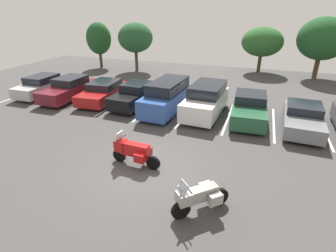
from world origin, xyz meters
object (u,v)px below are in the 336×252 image
car_maroon (69,89)px  car_red (103,91)px  motorcycle_touring (133,151)px  car_grey (303,118)px  car_black (135,95)px  car_green (249,108)px  car_blue (167,97)px  car_white (206,100)px  motorcycle_second (199,196)px  car_silver (42,86)px

car_maroon → car_red: size_ratio=0.98×
motorcycle_touring → car_grey: bearing=41.8°
car_black → car_green: (7.51, -0.03, 0.01)m
car_blue → car_white: (2.44, 0.30, -0.05)m
car_black → car_red: bearing=177.5°
car_white → motorcycle_second: bearing=-79.3°
car_red → car_black: (2.55, -0.11, 0.05)m
car_silver → car_red: bearing=3.9°
car_silver → car_maroon: size_ratio=0.92×
car_silver → car_black: car_black is taller
car_black → car_grey: 10.36m
motorcycle_touring → car_silver: bearing=149.2°
car_maroon → car_black: (5.15, 0.36, -0.03)m
car_silver → car_white: 12.65m
car_black → car_white: (4.91, -0.12, 0.23)m
car_white → car_black: bearing=178.7°
car_red → car_black: bearing=-2.5°
car_black → car_green: car_green is taller
car_silver → car_maroon: 2.59m
car_red → car_black: 2.56m
car_silver → motorcycle_touring: bearing=-30.8°
car_silver → car_blue: bearing=-1.0°
motorcycle_second → car_white: car_white is taller
motorcycle_second → car_maroon: bearing=144.5°
motorcycle_second → car_green: 8.71m
car_maroon → car_black: bearing=4.0°
car_black → car_green: bearing=-0.2°
car_red → car_green: bearing=-0.8°
car_black → car_blue: bearing=-9.5°
motorcycle_touring → car_red: size_ratio=0.47×
car_red → car_green: size_ratio=1.00×
car_green → car_grey: 2.88m
car_black → car_white: car_white is taller
car_black → car_blue: car_blue is taller
car_green → car_grey: size_ratio=1.05×
car_silver → car_white: bearing=0.6°
car_blue → motorcycle_second: bearing=-63.8°
motorcycle_touring → car_white: size_ratio=0.47×
car_green → car_grey: (2.84, -0.45, -0.06)m
motorcycle_touring → car_red: (-5.82, 6.93, 0.00)m
car_maroon → car_silver: bearing=177.4°
car_maroon → car_red: car_maroon is taller
car_maroon → car_blue: car_blue is taller
car_maroon → car_green: (12.66, 0.33, -0.02)m
car_white → car_red: bearing=178.3°
car_green → motorcycle_touring: bearing=-122.0°
car_blue → car_grey: (7.89, -0.07, -0.34)m
car_black → car_maroon: bearing=-176.0°
car_black → car_white: size_ratio=0.93×
motorcycle_touring → car_green: bearing=58.0°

